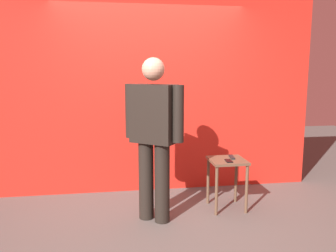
{
  "coord_description": "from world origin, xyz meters",
  "views": [
    {
      "loc": [
        -0.48,
        -3.4,
        1.67
      ],
      "look_at": [
        0.13,
        0.55,
        1.01
      ],
      "focal_mm": 37.21,
      "sensor_mm": 36.0,
      "label": 1
    }
  ],
  "objects_px": {
    "tv_remote": "(232,157)",
    "cell_phone": "(229,161)",
    "standing_person": "(154,132)",
    "side_table": "(227,169)"
  },
  "relations": [
    {
      "from": "side_table",
      "to": "cell_phone",
      "type": "height_order",
      "value": "cell_phone"
    },
    {
      "from": "side_table",
      "to": "tv_remote",
      "type": "relative_size",
      "value": 3.58
    },
    {
      "from": "standing_person",
      "to": "cell_phone",
      "type": "bearing_deg",
      "value": 6.44
    },
    {
      "from": "standing_person",
      "to": "side_table",
      "type": "height_order",
      "value": "standing_person"
    },
    {
      "from": "cell_phone",
      "to": "side_table",
      "type": "bearing_deg",
      "value": 84.84
    },
    {
      "from": "standing_person",
      "to": "cell_phone",
      "type": "height_order",
      "value": "standing_person"
    },
    {
      "from": "standing_person",
      "to": "cell_phone",
      "type": "xyz_separation_m",
      "value": [
        0.88,
        0.1,
        -0.39
      ]
    },
    {
      "from": "tv_remote",
      "to": "cell_phone",
      "type": "bearing_deg",
      "value": -114.28
    },
    {
      "from": "cell_phone",
      "to": "tv_remote",
      "type": "height_order",
      "value": "tv_remote"
    },
    {
      "from": "standing_person",
      "to": "side_table",
      "type": "bearing_deg",
      "value": 11.91
    }
  ]
}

